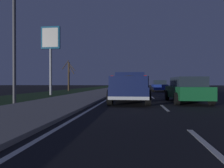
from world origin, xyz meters
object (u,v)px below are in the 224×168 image
object	(u,v)px
sedan_green	(187,90)
gas_price_sign	(51,44)
bare_tree_far	(69,75)
pickup_truck	(130,86)
sedan_black	(134,87)
sedan_blue	(159,86)
street_light_near	(19,24)

from	to	relation	value
sedan_green	gas_price_sign	size ratio (longest dim) A/B	0.66
bare_tree_far	gas_price_sign	bearing A→B (deg)	-170.47
pickup_truck	sedan_black	xyz separation A→B (m)	(7.26, -0.18, -0.20)
pickup_truck	sedan_blue	world-z (taller)	pickup_truck
gas_price_sign	street_light_near	distance (m)	8.44
sedan_blue	sedan_black	size ratio (longest dim) A/B	0.99
pickup_truck	gas_price_sign	bearing A→B (deg)	51.88
pickup_truck	street_light_near	world-z (taller)	street_light_near
sedan_blue	street_light_near	distance (m)	20.03
sedan_black	bare_tree_far	world-z (taller)	bare_tree_far
pickup_truck	bare_tree_far	bearing A→B (deg)	30.54
pickup_truck	sedan_blue	size ratio (longest dim) A/B	1.23
sedan_green	bare_tree_far	world-z (taller)	bare_tree_far
street_light_near	bare_tree_far	distance (m)	18.79
sedan_green	bare_tree_far	bearing A→B (deg)	38.94
sedan_black	gas_price_sign	xyz separation A→B (m)	(-1.02, 8.14, 4.27)
sedan_blue	sedan_black	distance (m)	8.63
sedan_blue	bare_tree_far	xyz separation A→B (m)	(1.16, 13.20, 1.59)
pickup_truck	gas_price_sign	distance (m)	10.90
sedan_green	gas_price_sign	bearing A→B (deg)	61.87
gas_price_sign	sedan_black	bearing A→B (deg)	-82.84
sedan_black	sedan_blue	bearing A→B (deg)	-22.98
gas_price_sign	street_light_near	size ratio (longest dim) A/B	0.91
gas_price_sign	sedan_green	bearing A→B (deg)	-118.13
sedan_black	gas_price_sign	size ratio (longest dim) A/B	0.66
street_light_near	bare_tree_far	bearing A→B (deg)	11.02
sedan_blue	sedan_black	bearing A→B (deg)	157.02
gas_price_sign	bare_tree_far	distance (m)	10.61
sedan_blue	bare_tree_far	world-z (taller)	bare_tree_far
gas_price_sign	bare_tree_far	bearing A→B (deg)	9.53
sedan_blue	street_light_near	size ratio (longest dim) A/B	0.60
sedan_blue	gas_price_sign	xyz separation A→B (m)	(-8.96, 11.50, 4.27)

